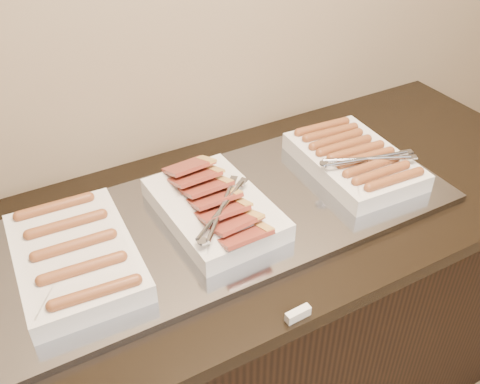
% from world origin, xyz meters
% --- Properties ---
extents(counter, '(2.06, 0.76, 0.90)m').
position_xyz_m(counter, '(0.00, 2.13, 0.45)').
color(counter, black).
rests_on(counter, ground).
extents(warming_tray, '(1.20, 0.50, 0.02)m').
position_xyz_m(warming_tray, '(-0.00, 2.13, 0.91)').
color(warming_tray, '#92959F').
rests_on(warming_tray, counter).
extents(dish_left, '(0.27, 0.39, 0.07)m').
position_xyz_m(dish_left, '(-0.38, 2.13, 0.95)').
color(dish_left, silver).
rests_on(dish_left, warming_tray).
extents(dish_center, '(0.26, 0.38, 0.09)m').
position_xyz_m(dish_center, '(-0.03, 2.13, 0.95)').
color(dish_center, silver).
rests_on(dish_center, warming_tray).
extents(dish_right, '(0.28, 0.38, 0.08)m').
position_xyz_m(dish_right, '(0.41, 2.13, 0.95)').
color(dish_right, silver).
rests_on(dish_right, warming_tray).
extents(label_holder, '(0.06, 0.02, 0.02)m').
position_xyz_m(label_holder, '(-0.02, 1.77, 0.91)').
color(label_holder, silver).
rests_on(label_holder, counter).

